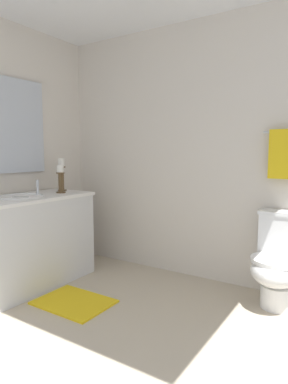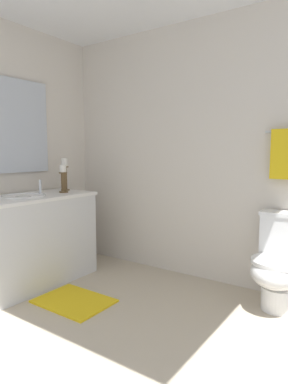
{
  "view_description": "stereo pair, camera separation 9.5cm",
  "coord_description": "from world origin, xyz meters",
  "px_view_note": "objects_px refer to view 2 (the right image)",
  "views": [
    {
      "loc": [
        1.44,
        -1.9,
        1.22
      ],
      "look_at": [
        -0.04,
        0.39,
        0.9
      ],
      "focal_mm": 31.3,
      "sensor_mm": 36.0,
      "label": 1
    },
    {
      "loc": [
        1.52,
        -1.84,
        1.22
      ],
      "look_at": [
        -0.04,
        0.39,
        0.9
      ],
      "focal_mm": 31.3,
      "sensor_mm": 36.0,
      "label": 2
    }
  ],
  "objects_px": {
    "towel_near_vanity": "(287,154)",
    "vanity_cabinet": "(25,241)",
    "candle_holder_tall": "(65,173)",
    "candle_holder_short": "(63,178)",
    "toilet": "(279,264)",
    "mirror": "(2,125)",
    "bath_mat": "(74,301)",
    "sink_basin": "(23,201)"
  },
  "relations": [
    {
      "from": "towel_near_vanity",
      "to": "vanity_cabinet",
      "type": "bearing_deg",
      "value": -152.63
    },
    {
      "from": "candle_holder_tall",
      "to": "candle_holder_short",
      "type": "relative_size",
      "value": 1.23
    },
    {
      "from": "candle_holder_tall",
      "to": "towel_near_vanity",
      "type": "xyz_separation_m",
      "value": [
        2.06,
        0.49,
        0.2
      ]
    },
    {
      "from": "toilet",
      "to": "towel_near_vanity",
      "type": "bearing_deg",
      "value": 97.45
    },
    {
      "from": "mirror",
      "to": "bath_mat",
      "type": "distance_m",
      "value": 1.73
    },
    {
      "from": "sink_basin",
      "to": "mirror",
      "type": "xyz_separation_m",
      "value": [
        -0.28,
        -0.0,
        0.69
      ]
    },
    {
      "from": "towel_near_vanity",
      "to": "mirror",
      "type": "bearing_deg",
      "value": -155.57
    },
    {
      "from": "candle_holder_short",
      "to": "towel_near_vanity",
      "type": "bearing_deg",
      "value": 17.84
    },
    {
      "from": "bath_mat",
      "to": "vanity_cabinet",
      "type": "bearing_deg",
      "value": -180.0
    },
    {
      "from": "vanity_cabinet",
      "to": "towel_near_vanity",
      "type": "xyz_separation_m",
      "value": [
        2.0,
        1.04,
        0.8
      ]
    },
    {
      "from": "vanity_cabinet",
      "to": "bath_mat",
      "type": "bearing_deg",
      "value": 0.0
    },
    {
      "from": "vanity_cabinet",
      "to": "mirror",
      "type": "bearing_deg",
      "value": 179.99
    },
    {
      "from": "candle_holder_tall",
      "to": "towel_near_vanity",
      "type": "relative_size",
      "value": 0.83
    },
    {
      "from": "mirror",
      "to": "bath_mat",
      "type": "height_order",
      "value": "mirror"
    },
    {
      "from": "mirror",
      "to": "candle_holder_tall",
      "type": "distance_m",
      "value": 0.76
    },
    {
      "from": "sink_basin",
      "to": "candle_holder_tall",
      "type": "bearing_deg",
      "value": 96.0
    },
    {
      "from": "sink_basin",
      "to": "candle_holder_short",
      "type": "xyz_separation_m",
      "value": [
        0.07,
        0.41,
        0.18
      ]
    },
    {
      "from": "vanity_cabinet",
      "to": "candle_holder_short",
      "type": "xyz_separation_m",
      "value": [
        0.07,
        0.41,
        0.56
      ]
    },
    {
      "from": "sink_basin",
      "to": "toilet",
      "type": "relative_size",
      "value": 0.54
    },
    {
      "from": "candle_holder_tall",
      "to": "candle_holder_short",
      "type": "xyz_separation_m",
      "value": [
        0.13,
        -0.14,
        -0.04
      ]
    },
    {
      "from": "mirror",
      "to": "candle_holder_tall",
      "type": "bearing_deg",
      "value": 68.0
    },
    {
      "from": "sink_basin",
      "to": "bath_mat",
      "type": "xyz_separation_m",
      "value": [
        0.62,
        -0.0,
        -0.79
      ]
    },
    {
      "from": "sink_basin",
      "to": "towel_near_vanity",
      "type": "relative_size",
      "value": 0.99
    },
    {
      "from": "vanity_cabinet",
      "to": "toilet",
      "type": "xyz_separation_m",
      "value": [
        2.03,
        0.83,
        -0.05
      ]
    },
    {
      "from": "mirror",
      "to": "bath_mat",
      "type": "bearing_deg",
      "value": 0.0
    },
    {
      "from": "candle_holder_tall",
      "to": "towel_near_vanity",
      "type": "height_order",
      "value": "towel_near_vanity"
    },
    {
      "from": "vanity_cabinet",
      "to": "candle_holder_short",
      "type": "bearing_deg",
      "value": 80.55
    },
    {
      "from": "sink_basin",
      "to": "bath_mat",
      "type": "height_order",
      "value": "sink_basin"
    },
    {
      "from": "candle_holder_short",
      "to": "toilet",
      "type": "xyz_separation_m",
      "value": [
        1.96,
        0.42,
        -0.61
      ]
    },
    {
      "from": "towel_near_vanity",
      "to": "sink_basin",
      "type": "bearing_deg",
      "value": -152.65
    },
    {
      "from": "candle_holder_short",
      "to": "bath_mat",
      "type": "height_order",
      "value": "candle_holder_short"
    },
    {
      "from": "toilet",
      "to": "candle_holder_tall",
      "type": "bearing_deg",
      "value": -172.29
    },
    {
      "from": "mirror",
      "to": "vanity_cabinet",
      "type": "bearing_deg",
      "value": -0.01
    },
    {
      "from": "candle_holder_tall",
      "to": "vanity_cabinet",
      "type": "bearing_deg",
      "value": -84.02
    },
    {
      "from": "bath_mat",
      "to": "sink_basin",
      "type": "bearing_deg",
      "value": 179.91
    },
    {
      "from": "vanity_cabinet",
      "to": "bath_mat",
      "type": "relative_size",
      "value": 2.23
    },
    {
      "from": "vanity_cabinet",
      "to": "mirror",
      "type": "relative_size",
      "value": 1.31
    },
    {
      "from": "bath_mat",
      "to": "towel_near_vanity",
      "type": "bearing_deg",
      "value": 36.96
    },
    {
      "from": "candle_holder_tall",
      "to": "toilet",
      "type": "bearing_deg",
      "value": 7.71
    },
    {
      "from": "toilet",
      "to": "mirror",
      "type": "bearing_deg",
      "value": -160.17
    },
    {
      "from": "bath_mat",
      "to": "candle_holder_short",
      "type": "bearing_deg",
      "value": 143.3
    },
    {
      "from": "bath_mat",
      "to": "mirror",
      "type": "bearing_deg",
      "value": 180.0
    }
  ]
}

